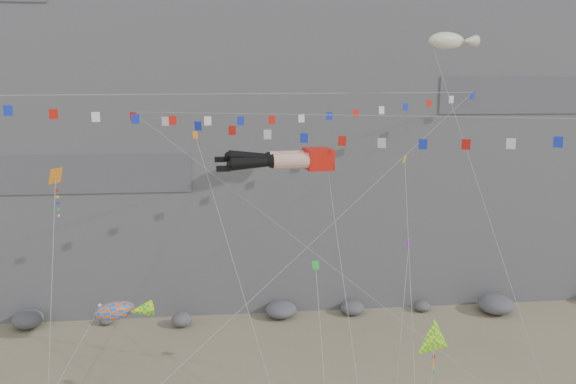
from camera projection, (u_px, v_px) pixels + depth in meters
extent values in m
cube|color=slate|center=(267.00, 23.00, 56.29)|extent=(80.00, 28.00, 50.00)
cube|color=red|center=(318.00, 159.00, 32.45)|extent=(1.64, 2.13, 1.19)
cylinder|color=#EBA793|center=(291.00, 161.00, 31.55)|extent=(2.08, 1.05, 0.88)
sphere|color=black|center=(273.00, 161.00, 31.36)|extent=(0.80, 0.80, 0.80)
cone|color=black|center=(252.00, 163.00, 31.15)|extent=(2.46, 0.94, 0.82)
cube|color=black|center=(223.00, 169.00, 30.89)|extent=(0.80, 0.42, 0.29)
cylinder|color=#EBA793|center=(287.00, 158.00, 32.70)|extent=(2.08, 1.05, 0.88)
sphere|color=black|center=(270.00, 159.00, 32.51)|extent=(0.80, 0.80, 0.80)
cone|color=black|center=(249.00, 157.00, 32.26)|extent=(2.47, 0.94, 0.88)
cube|color=black|center=(221.00, 159.00, 31.97)|extent=(0.80, 0.42, 0.29)
cylinder|color=gray|center=(345.00, 325.00, 27.25)|extent=(0.03, 0.03, 19.84)
cylinder|color=gray|center=(151.00, 272.00, 29.43)|extent=(0.03, 0.03, 26.31)
cylinder|color=gray|center=(488.00, 283.00, 29.36)|extent=(0.03, 0.03, 19.65)
cylinder|color=gray|center=(50.00, 330.00, 27.32)|extent=(0.03, 0.03, 15.86)
cylinder|color=gray|center=(499.00, 224.00, 32.67)|extent=(0.03, 0.03, 25.24)
cylinder|color=gray|center=(246.00, 304.00, 28.08)|extent=(0.03, 0.03, 21.48)
cylinder|color=gray|center=(398.00, 365.00, 28.21)|extent=(0.03, 0.03, 14.49)
cylinder|color=gray|center=(412.00, 315.00, 28.86)|extent=(0.03, 0.03, 21.16)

